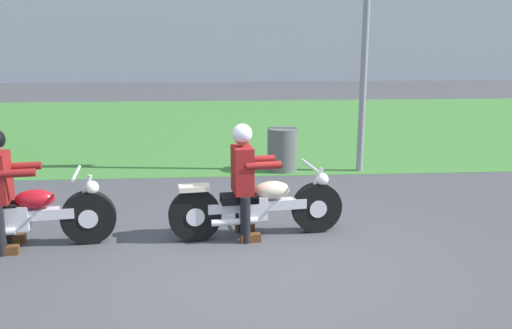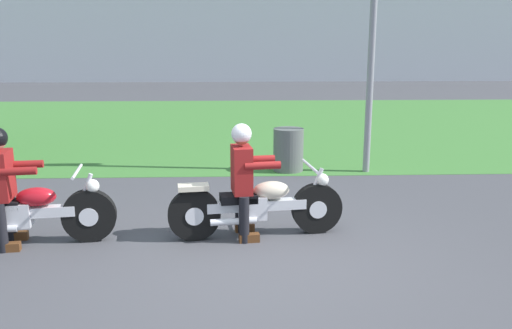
# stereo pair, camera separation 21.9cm
# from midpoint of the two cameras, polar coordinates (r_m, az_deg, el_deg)

# --- Properties ---
(ground) EXTENTS (120.00, 120.00, 0.00)m
(ground) POSITION_cam_midpoint_polar(r_m,az_deg,el_deg) (5.82, -0.10, -10.48)
(ground) COLOR #424247
(grass_verge) EXTENTS (60.00, 12.00, 0.01)m
(grass_verge) POSITION_cam_midpoint_polar(r_m,az_deg,el_deg) (15.23, -2.71, 4.34)
(grass_verge) COLOR #3D7533
(grass_verge) RESTS_ON ground
(motorcycle_lead) EXTENTS (2.13, 0.67, 0.87)m
(motorcycle_lead) POSITION_cam_midpoint_polar(r_m,az_deg,el_deg) (6.44, -0.78, -4.44)
(motorcycle_lead) COLOR black
(motorcycle_lead) RESTS_ON ground
(rider_lead) EXTENTS (0.59, 0.51, 1.39)m
(rider_lead) POSITION_cam_midpoint_polar(r_m,az_deg,el_deg) (6.30, -2.30, -0.83)
(rider_lead) COLOR black
(rider_lead) RESTS_ON ground
(motorcycle_follow) EXTENTS (2.13, 0.67, 0.87)m
(motorcycle_follow) POSITION_cam_midpoint_polar(r_m,az_deg,el_deg) (6.69, -24.78, -5.00)
(motorcycle_follow) COLOR black
(motorcycle_follow) RESTS_ON ground
(rider_follow) EXTENTS (0.59, 0.51, 1.39)m
(rider_follow) POSITION_cam_midpoint_polar(r_m,az_deg,el_deg) (6.62, -26.54, -1.53)
(rider_follow) COLOR black
(rider_follow) RESTS_ON ground
(trash_can) EXTENTS (0.55, 0.55, 0.78)m
(trash_can) POSITION_cam_midpoint_polar(r_m,az_deg,el_deg) (9.71, 2.19, 1.61)
(trash_can) COLOR #595E5B
(trash_can) RESTS_ON ground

